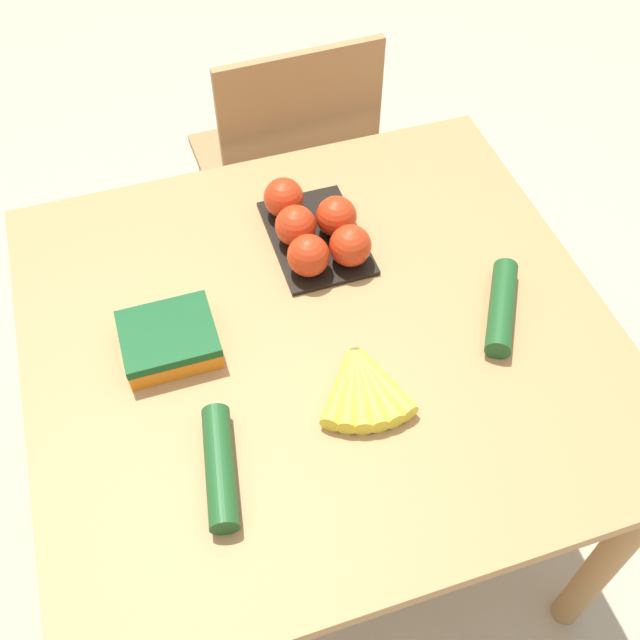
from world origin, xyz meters
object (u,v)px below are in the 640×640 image
tomato_pack (315,229)px  carrot_bag (169,338)px  chair (288,174)px  cucumber_near (220,467)px  banana_bunch (363,388)px  cucumber_far (502,307)px

tomato_pack → carrot_bag: size_ratio=1.58×
chair → carrot_bag: (-0.40, -0.66, 0.28)m
cucumber_near → banana_bunch: bearing=15.0°
cucumber_far → tomato_pack: bearing=134.5°
chair → cucumber_far: (0.19, -0.77, 0.27)m
cucumber_near → cucumber_far: size_ratio=1.05×
chair → banana_bunch: bearing=80.6°
carrot_bag → cucumber_near: 0.27m
banana_bunch → carrot_bag: size_ratio=1.00×
banana_bunch → carrot_bag: carrot_bag is taller
tomato_pack → chair: bearing=80.6°
banana_bunch → carrot_bag: bearing=146.1°
chair → cucumber_near: chair is taller
tomato_pack → carrot_bag: (-0.32, -0.16, -0.01)m
banana_bunch → tomato_pack: bearing=85.3°
chair → tomato_pack: 0.58m
chair → carrot_bag: chair is taller
chair → banana_bunch: (-0.11, -0.86, 0.27)m
chair → cucumber_far: chair is taller
cucumber_far → carrot_bag: bearing=169.4°
banana_bunch → cucumber_far: size_ratio=0.82×
banana_bunch → cucumber_near: (-0.26, -0.07, 0.01)m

